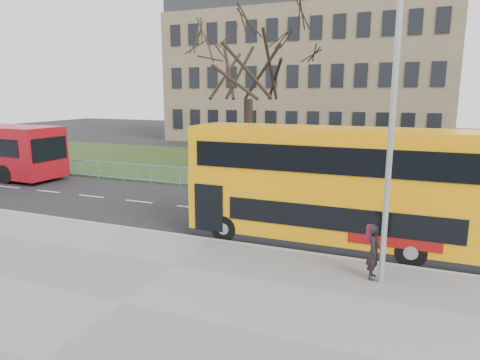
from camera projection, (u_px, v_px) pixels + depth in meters
name	position (u px, v px, depth m)	size (l,w,h in m)	color
ground	(228.00, 230.00, 16.99)	(120.00, 120.00, 0.00)	black
pavement	(122.00, 305.00, 10.85)	(80.00, 10.50, 0.12)	slate
kerb	(211.00, 240.00, 15.57)	(80.00, 0.20, 0.14)	gray
grass_verge	(310.00, 170.00, 29.97)	(80.00, 15.40, 0.08)	#1F3312
guard_railing	(278.00, 184.00, 22.88)	(40.00, 0.12, 1.10)	#75ABD0
bare_tree	(248.00, 83.00, 26.00)	(8.21, 8.21, 11.73)	black
civic_building	(310.00, 79.00, 49.23)	(30.00, 15.00, 14.00)	#79654D
yellow_bus	(328.00, 184.00, 14.97)	(9.85, 2.40, 4.12)	#F99F0A
pedestrian	(374.00, 252.00, 12.13)	(0.58, 0.38, 1.59)	black
street_lamp	(388.00, 125.00, 11.21)	(1.70, 0.19, 8.01)	#9A9EA2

